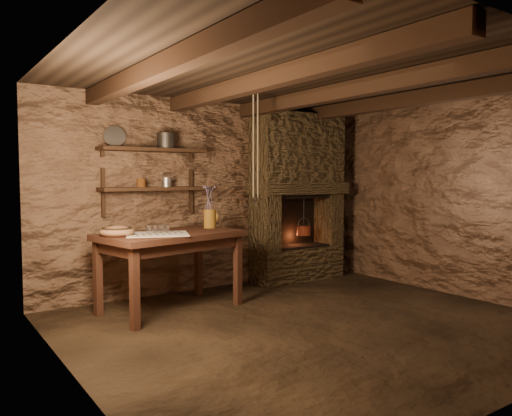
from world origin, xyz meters
TOP-DOWN VIEW (x-y plane):
  - floor at (0.00, 0.00)m, footprint 4.50×4.50m
  - back_wall at (0.00, 2.00)m, footprint 4.50×0.04m
  - left_wall at (-2.25, 0.00)m, footprint 0.04×4.00m
  - right_wall at (2.25, 0.00)m, footprint 0.04×4.00m
  - ceiling at (0.00, 0.00)m, footprint 4.50×4.00m
  - beam_far_left at (-1.50, 0.00)m, footprint 0.14×3.95m
  - beam_mid_left at (-0.50, 0.00)m, footprint 0.14×3.95m
  - beam_mid_right at (0.50, 0.00)m, footprint 0.14×3.95m
  - beam_far_right at (1.50, 0.00)m, footprint 0.14×3.95m
  - shelf_lower at (-0.85, 1.84)m, footprint 1.25×0.30m
  - shelf_upper at (-0.85, 1.84)m, footprint 1.25×0.30m
  - hearth at (1.25, 1.77)m, footprint 1.43×0.51m
  - work_table at (-0.90, 1.28)m, footprint 1.61×1.11m
  - linen_cloth at (-1.10, 1.17)m, footprint 0.76×0.69m
  - pewter_cutlery_row at (-1.10, 1.15)m, footprint 0.56×0.38m
  - drinking_glasses at (-1.08, 1.29)m, footprint 0.20×0.06m
  - stoneware_jug at (-0.32, 1.45)m, footprint 0.18×0.18m
  - wooden_bowl at (-1.48, 1.29)m, footprint 0.43×0.43m
  - iron_stockpot at (-0.69, 1.84)m, footprint 0.26×0.26m
  - tin_pan at (-1.27, 1.94)m, footprint 0.27×0.17m
  - small_kettle at (-0.69, 1.84)m, footprint 0.19×0.17m
  - rusty_tin at (-1.00, 1.84)m, footprint 0.12×0.12m
  - red_pot at (1.33, 1.72)m, footprint 0.23×0.23m
  - hanging_ropes at (0.05, 1.05)m, footprint 0.08×0.08m

SIDE VIEW (x-z plane):
  - floor at x=0.00m, z-range 0.00..0.00m
  - work_table at x=-0.90m, z-range 0.03..0.88m
  - red_pot at x=1.33m, z-range 0.43..0.97m
  - linen_cloth at x=-1.10m, z-range 0.84..0.85m
  - pewter_cutlery_row at x=-1.10m, z-range 0.85..0.86m
  - wooden_bowl at x=-1.48m, z-range 0.82..0.95m
  - drinking_glasses at x=-1.08m, z-range 0.85..0.93m
  - stoneware_jug at x=-0.32m, z-range 0.81..1.31m
  - back_wall at x=0.00m, z-range 0.00..2.40m
  - left_wall at x=-2.25m, z-range 0.00..2.40m
  - right_wall at x=2.25m, z-range 0.00..2.40m
  - hearth at x=1.25m, z-range 0.08..2.38m
  - shelf_lower at x=-0.85m, z-range 1.28..1.32m
  - rusty_tin at x=-1.00m, z-range 1.32..1.42m
  - small_kettle at x=-0.69m, z-range 1.29..1.46m
  - shelf_upper at x=-0.85m, z-range 1.73..1.77m
  - hanging_ropes at x=0.05m, z-range 1.20..2.40m
  - iron_stockpot at x=-0.69m, z-range 1.77..1.93m
  - tin_pan at x=-1.27m, z-range 1.77..2.01m
  - beam_far_left at x=-1.50m, z-range 2.23..2.39m
  - beam_mid_left at x=-0.50m, z-range 2.23..2.39m
  - beam_mid_right at x=0.50m, z-range 2.23..2.39m
  - beam_far_right at x=1.50m, z-range 2.23..2.39m
  - ceiling at x=0.00m, z-range 2.38..2.42m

